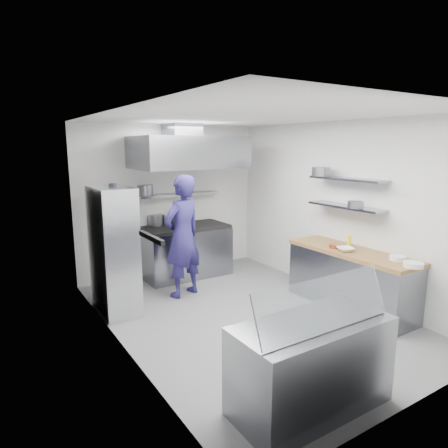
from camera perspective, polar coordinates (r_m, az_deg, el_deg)
floor at (r=5.94m, az=3.19°, el=-12.89°), size 5.00×5.00×0.00m
ceiling at (r=5.44m, az=3.51°, el=15.18°), size 5.00×5.00×0.00m
wall_back at (r=7.66m, az=-7.65°, el=3.40°), size 3.60×2.80×0.02m
wall_front at (r=3.83m, az=25.80°, el=-5.31°), size 3.60×2.80×0.02m
wall_left at (r=4.72m, az=-14.72°, el=-1.64°), size 2.80×5.00×0.02m
wall_right at (r=6.72m, az=15.92°, el=2.01°), size 2.80×5.00×0.02m
gas_range at (r=7.54m, az=-5.49°, el=-4.05°), size 1.60×0.80×0.90m
cooktop at (r=7.43m, az=-5.56°, el=-0.47°), size 1.57×0.78×0.06m
stock_pot_left at (r=7.52m, az=-9.66°, el=0.57°), size 0.31×0.31×0.20m
stock_pot_mid at (r=7.49m, az=-6.12°, el=0.78°), size 0.37×0.37×0.24m
over_range_shelf at (r=7.55m, az=-6.47°, el=4.23°), size 1.60×0.30×0.04m
shelf_pot_a at (r=7.39m, az=-11.17°, el=4.81°), size 0.28×0.28×0.18m
shelf_pot_b at (r=7.87m, az=-5.60°, el=5.48°), size 0.33×0.33×0.22m
extractor_hood at (r=7.12m, az=-5.12°, el=10.15°), size 1.90×1.15×0.55m
hood_duct at (r=7.33m, az=-6.00°, el=13.13°), size 0.55×0.55×0.24m
red_firebox at (r=7.17m, az=-16.55°, el=2.69°), size 0.22×0.10×0.26m
chef at (r=6.43m, az=-5.92°, el=-1.78°), size 0.83×0.66×1.97m
wire_rack at (r=5.99m, az=-15.48°, el=-3.67°), size 0.50×0.90×1.85m
rack_bin_a at (r=5.76m, az=-14.58°, el=-5.51°), size 0.14×0.18×0.16m
rack_bin_b at (r=6.11m, az=-16.25°, el=0.17°), size 0.13×0.17×0.15m
rack_jar at (r=5.90m, az=-15.61°, el=4.75°), size 0.11×0.11×0.18m
knife_strip at (r=3.87m, az=-10.36°, el=-1.94°), size 0.04×0.55×0.05m
prep_counter_base at (r=6.33m, az=17.57°, el=-7.78°), size 0.62×2.00×0.84m
prep_counter_top at (r=6.20m, az=17.81°, el=-3.84°), size 0.65×2.04×0.06m
plate_stack_a at (r=5.62m, az=25.44°, el=-5.28°), size 0.25×0.25×0.06m
plate_stack_b at (r=5.87m, az=23.56°, el=-4.46°), size 0.22×0.22×0.06m
copper_pan at (r=6.24m, az=15.54°, el=-3.06°), size 0.17×0.17×0.06m
squeeze_bottle at (r=6.30m, az=17.43°, el=-2.46°), size 0.06×0.06×0.18m
mixing_bowl at (r=6.09m, az=16.93°, el=-3.48°), size 0.31×0.31×0.06m
wall_shelf_lower at (r=6.39m, az=17.01°, el=2.41°), size 0.30×1.30×0.04m
wall_shelf_upper at (r=6.34m, az=17.22°, el=6.16°), size 0.30×1.30×0.04m
shelf_pot_c at (r=6.12m, az=18.29°, el=2.63°), size 0.23×0.23×0.10m
shelf_pot_d at (r=6.59m, az=13.71°, el=7.29°), size 0.29×0.29×0.14m
display_case at (r=3.98m, az=12.32°, el=-19.13°), size 1.50×0.70×0.85m
display_glass at (r=3.62m, az=14.10°, el=-10.97°), size 1.47×0.19×0.42m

